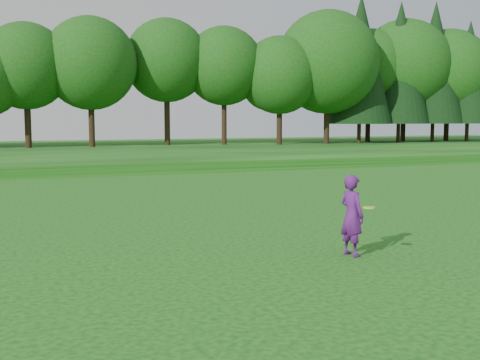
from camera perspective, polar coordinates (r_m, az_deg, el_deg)
name	(u,v)px	position (r m, az deg, el deg)	size (l,w,h in m)	color
ground	(268,254)	(13.28, 2.63, -7.03)	(140.00, 140.00, 0.00)	#0F430D
berm	(78,154)	(46.17, -15.08, 2.41)	(130.00, 30.00, 0.60)	#0F430D
walking_path	(111,174)	(32.37, -12.15, 0.57)	(130.00, 1.60, 0.04)	gray
treeline	(69,52)	(50.33, -15.87, 11.56)	(104.00, 7.00, 15.00)	#0F4410
woman	(352,215)	(13.18, 10.56, -3.32)	(0.53, 0.99, 1.76)	#531769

